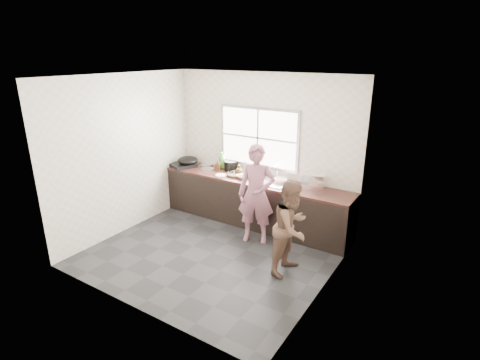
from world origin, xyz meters
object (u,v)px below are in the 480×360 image
Objects in this scene: bottle_green at (222,160)px; bowl_crabs at (280,181)px; person_side at (291,228)px; bottle_brown_short at (239,170)px; wok at (188,160)px; dish_rack at (314,182)px; pot_lid_right at (206,165)px; bowl_held at (264,184)px; glass_jar at (219,166)px; black_pot at (231,166)px; plate_food at (221,175)px; bowl_mince at (243,177)px; burner at (182,165)px; pot_lid_left at (207,169)px; cutting_board at (238,174)px; woman at (256,197)px; bottle_brown_tall at (218,166)px.

bowl_crabs is at bearing -6.73° from bottle_green.
person_side reaches higher than bowl_crabs.
wok is (-1.12, -0.12, 0.05)m from bottle_brown_short.
dish_rack is 2.37m from pot_lid_right.
glass_jar is (-1.22, 0.39, 0.02)m from bowl_held.
black_pot reaches higher than plate_food.
bowl_mince is 0.74m from glass_jar.
bowl_mince is (-1.45, 1.03, 0.20)m from person_side.
burner reaches higher than bowl_crabs.
person_side is 2.58m from pot_lid_left.
black_pot is 0.32m from bottle_brown_short.
person_side is 2.94m from wok.
cutting_board is at bearing 0.03° from pot_lid_left.
wok is (-1.85, 0.51, 0.22)m from woman.
bowl_crabs is 0.85m from bottle_brown_short.
bowl_mince reaches higher than pot_lid_right.
dish_rack is at bearing 0.56° from bottle_brown_short.
cutting_board is at bearing -15.46° from glass_jar.
glass_jar reaches higher than pot_lid_right.
bowl_held is (-0.93, 0.88, 0.20)m from person_side.
bowl_mince is at bearing 177.25° from dish_rack.
plate_food reaches higher than pot_lid_left.
bottle_brown_short is at bearing 157.37° from bowl_held.
bowl_crabs is 0.49× the size of wok.
glass_jar is 0.21× the size of burner.
woman is 0.76m from bowl_mince.
wok is (-0.64, -0.12, 0.04)m from bottle_brown_tall.
plate_food is at bearing -137.88° from bottle_brown_short.
wok is 0.44m from pot_lid_left.
bottle_brown_short is at bearing 3.45° from pot_lid_left.
bowl_held is at bearing -15.53° from pot_lid_right.
person_side is at bearing -56.61° from bowl_crabs.
woman is 16.59× the size of glass_jar.
bowl_mince reaches higher than pot_lid_left.
cutting_board is at bearing -177.33° from bowl_crabs.
bottle_brown_short is 0.65× the size of pot_lid_left.
bowl_mince is 0.66m from bottle_brown_tall.
burner is at bearing -178.53° from bowl_mince.
wok is (-0.58, -0.23, 0.09)m from glass_jar.
plate_food is 1.10× the size of bottle_brown_tall.
person_side reaches higher than bottle_brown_short.
cutting_board is 2.20× the size of bowl_held.
bottle_green reaches higher than bowl_mince.
bottle_brown_short is 0.74× the size of pot_lid_right.
glass_jar is 0.23m from pot_lid_left.
plate_food is at bearing -22.09° from pot_lid_left.
dish_rack reaches higher than wok.
pot_lid_right is at bearing 180.00° from black_pot.
woman is at bearing -82.18° from bowl_held.
plate_food is 0.34m from bottle_brown_tall.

